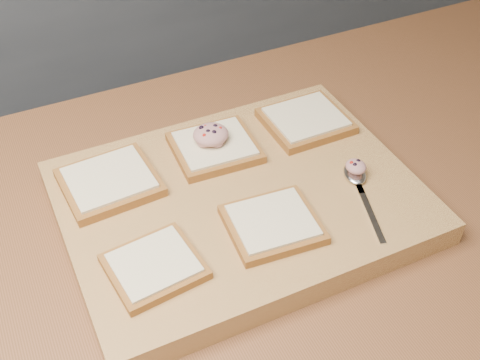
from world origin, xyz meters
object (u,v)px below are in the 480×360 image
object	(u,v)px
bread_far_center	(215,147)
tuna_salad_dollop	(211,134)
cutting_board	(240,202)
spoon	(357,179)

from	to	relation	value
bread_far_center	tuna_salad_dollop	distance (m)	0.02
cutting_board	spoon	distance (m)	0.17
cutting_board	bread_far_center	size ratio (longest dim) A/B	3.84
cutting_board	tuna_salad_dollop	xyz separation A→B (m)	(0.00, 0.10, 0.05)
tuna_salad_dollop	spoon	xyz separation A→B (m)	(0.16, -0.16, -0.03)
bread_far_center	tuna_salad_dollop	size ratio (longest dim) A/B	2.38
cutting_board	tuna_salad_dollop	bearing A→B (deg)	89.59
bread_far_center	spoon	bearing A→B (deg)	-43.82
spoon	bread_far_center	bearing A→B (deg)	136.18
spoon	cutting_board	bearing A→B (deg)	161.94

